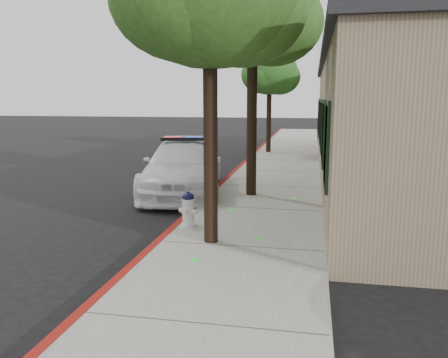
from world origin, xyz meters
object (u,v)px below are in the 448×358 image
(clapboard_building, at_px, (425,119))
(police_car, at_px, (184,167))
(street_tree_far, at_px, (270,74))
(street_tree_mid, at_px, (254,15))
(fire_hydrant, at_px, (188,209))

(clapboard_building, bearing_deg, police_car, -153.33)
(police_car, distance_m, street_tree_far, 10.60)
(police_car, relative_size, street_tree_mid, 0.89)
(fire_hydrant, bearing_deg, street_tree_mid, 86.68)
(clapboard_building, xyz_separation_m, street_tree_far, (-5.96, 6.15, 1.90))
(clapboard_building, bearing_deg, street_tree_mid, -141.41)
(street_tree_mid, relative_size, street_tree_far, 1.25)
(clapboard_building, distance_m, police_car, 8.60)
(police_car, xyz_separation_m, street_tree_far, (1.63, 9.96, 3.24))
(clapboard_building, height_order, street_tree_far, street_tree_far)
(fire_hydrant, distance_m, street_tree_mid, 5.77)
(street_tree_far, bearing_deg, fire_hydrant, -91.56)
(police_car, bearing_deg, street_tree_mid, -23.81)
(fire_hydrant, height_order, street_tree_mid, street_tree_mid)
(fire_hydrant, bearing_deg, police_car, 118.30)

